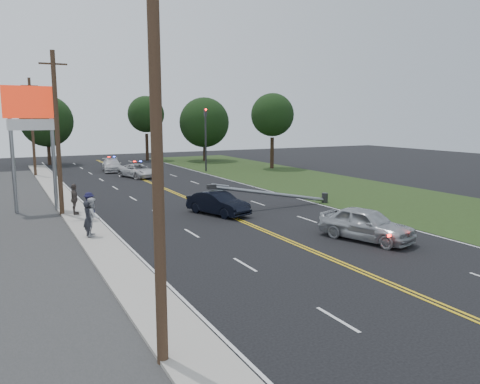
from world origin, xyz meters
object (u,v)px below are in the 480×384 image
traffic_signal (206,134)px  utility_pole_near (157,160)px  bystander_c (89,206)px  bystander_d (74,199)px  utility_pole_far (32,127)px  bystander_a (88,219)px  fallen_streetlight (278,194)px  emergency_a (138,171)px  crashed_sedan (218,203)px  bystander_b (93,217)px  utility_pole_mid (57,134)px  waiting_sedan (366,224)px  pylon_sign (31,118)px  emergency_b (112,165)px

traffic_signal → utility_pole_near: size_ratio=0.70×
bystander_c → bystander_d: bystander_d is taller
utility_pole_far → bystander_a: 28.96m
fallen_streetlight → emergency_a: size_ratio=1.93×
fallen_streetlight → crashed_sedan: bearing=-177.0°
bystander_b → bystander_c: bearing=8.2°
utility_pole_mid → bystander_b: 7.73m
fallen_streetlight → bystander_b: bearing=-168.5°
bystander_a → bystander_c: bearing=-16.2°
waiting_sedan → bystander_a: bystander_a is taller
pylon_sign → bystander_b: bearing=-76.8°
bystander_a → bystander_c: (0.72, 3.85, -0.08)m
utility_pole_mid → emergency_b: utility_pole_mid is taller
crashed_sedan → utility_pole_mid: bearing=133.7°
emergency_a → bystander_d: bystander_d is taller
utility_pole_far → emergency_a: bearing=-32.3°
bystander_a → fallen_streetlight: bearing=-84.0°
fallen_streetlight → utility_pole_near: (-13.39, -16.00, 4.17)m
traffic_signal → utility_pole_mid: utility_pole_mid is taller
pylon_sign → fallen_streetlight: (14.69, -6.00, -5.08)m
bystander_a → bystander_b: bystander_b is taller
bystander_d → fallen_streetlight: bearing=-100.3°
waiting_sedan → bystander_d: (-12.03, 12.64, 0.25)m
fallen_streetlight → utility_pole_mid: size_ratio=0.94×
fallen_streetlight → bystander_a: bystander_a is taller
bystander_d → utility_pole_far: bearing=6.2°
traffic_signal → utility_pole_far: 17.97m
pylon_sign → utility_pole_far: 20.06m
utility_pole_far → waiting_sedan: bearing=-70.2°
emergency_a → bystander_d: 18.86m
waiting_sedan → emergency_b: size_ratio=0.99×
pylon_sign → crashed_sedan: pylon_sign is taller
emergency_b → bystander_a: (-7.56, -29.51, 0.32)m
crashed_sedan → emergency_a: size_ratio=0.90×
utility_pole_mid → bystander_a: bearing=-85.9°
waiting_sedan → bystander_d: 17.45m
utility_pole_mid → emergency_a: (9.20, 16.19, -4.41)m
utility_pole_mid → bystander_d: bearing=-43.0°
utility_pole_near → bystander_a: size_ratio=5.50×
traffic_signal → emergency_b: (-9.47, 4.85, -3.50)m
waiting_sedan → emergency_a: 29.67m
fallen_streetlight → emergency_b: size_ratio=1.92×
waiting_sedan → bystander_b: bystander_b is taller
bystander_d → utility_pole_near: bearing=-177.5°
traffic_signal → crashed_sedan: traffic_signal is taller
utility_pole_far → bystander_c: bearing=-87.2°
utility_pole_near → crashed_sedan: bearing=60.9°
utility_pole_near → crashed_sedan: (8.77, 15.76, -4.36)m
emergency_b → bystander_a: size_ratio=2.68×
pylon_sign → bystander_d: bearing=-53.0°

